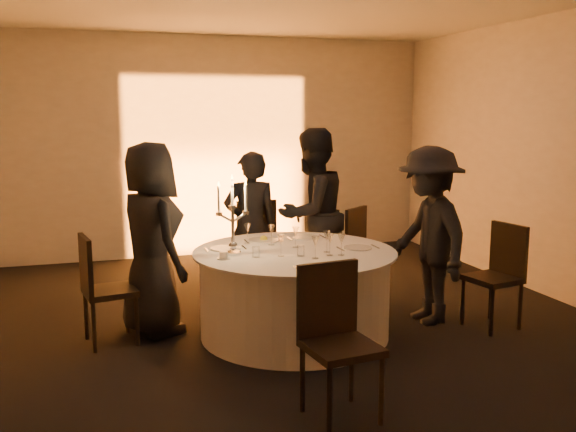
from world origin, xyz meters
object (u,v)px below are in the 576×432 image
object	(u,v)px
chair_back_right	(347,244)
guest_right	(429,235)
chair_right	(499,269)
guest_left	(151,239)
chair_back_left	(254,238)
coffee_cup	(224,256)
guest_back_left	(251,226)
candelabra	(233,227)
guest_back_right	(312,214)
chair_left	(100,283)
chair_front	(335,331)
banquet_table	(295,293)

from	to	relation	value
chair_back_right	guest_right	world-z (taller)	guest_right
chair_right	guest_left	size ratio (longest dim) A/B	0.56
chair_back_left	chair_back_right	world-z (taller)	chair_back_left
guest_right	coffee_cup	bearing A→B (deg)	-88.11
guest_back_left	candelabra	world-z (taller)	guest_back_left
guest_back_right	chair_back_left	bearing A→B (deg)	-71.24
guest_back_left	candelabra	bearing A→B (deg)	73.53
guest_back_right	candelabra	bearing A→B (deg)	17.39
chair_left	chair_back_right	distance (m)	2.78
guest_back_left	coffee_cup	distance (m)	1.43
chair_right	guest_right	bearing A→B (deg)	-130.48
chair_right	chair_front	size ratio (longest dim) A/B	0.96
chair_front	coffee_cup	xyz separation A→B (m)	(-0.45, 1.40, 0.23)
chair_front	chair_back_left	bearing A→B (deg)	78.18
chair_front	guest_right	distance (m)	2.16
chair_back_left	chair_front	world-z (taller)	chair_back_left
coffee_cup	candelabra	distance (m)	0.29
guest_left	chair_back_left	bearing A→B (deg)	-67.37
guest_right	coffee_cup	size ratio (longest dim) A/B	15.21
chair_right	guest_left	bearing A→B (deg)	-115.44
chair_left	banquet_table	bearing A→B (deg)	-109.06
chair_right	guest_left	xyz separation A→B (m)	(-3.09, 0.78, 0.32)
banquet_table	guest_right	distance (m)	1.39
chair_left	guest_back_right	xyz separation A→B (m)	(2.20, 0.82, 0.37)
chair_front	guest_back_right	world-z (taller)	guest_back_right
coffee_cup	chair_back_left	bearing A→B (deg)	67.79
chair_front	guest_back_left	distance (m)	2.72
guest_back_left	chair_front	bearing A→B (deg)	92.45
chair_right	chair_back_right	bearing A→B (deg)	-159.92
chair_back_left	guest_back_left	distance (m)	0.48
guest_left	guest_right	distance (m)	2.56
guest_back_right	guest_right	bearing A→B (deg)	98.39
chair_right	candelabra	size ratio (longest dim) A/B	1.39
chair_front	chair_right	bearing A→B (deg)	22.21
chair_back_right	guest_left	size ratio (longest dim) A/B	0.55
banquet_table	coffee_cup	xyz separation A→B (m)	(-0.67, -0.13, 0.42)
chair_back_left	chair_right	bearing A→B (deg)	132.70
guest_back_right	candelabra	size ratio (longest dim) A/B	2.63
banquet_table	guest_left	distance (m)	1.37
chair_left	guest_right	size ratio (longest dim) A/B	0.57
candelabra	chair_front	bearing A→B (deg)	-77.86
guest_left	guest_back_left	bearing A→B (deg)	-76.32
chair_left	chair_back_left	xyz separation A→B (m)	(1.69, 1.32, 0.04)
banquet_table	chair_back_right	world-z (taller)	chair_back_right
chair_back_left	guest_left	bearing A→B (deg)	41.62
chair_front	guest_right	world-z (taller)	guest_right
guest_right	guest_back_right	bearing A→B (deg)	-146.13
banquet_table	guest_back_left	xyz separation A→B (m)	(-0.10, 1.18, 0.41)
chair_left	guest_left	world-z (taller)	guest_left
banquet_table	candelabra	xyz separation A→B (m)	(-0.55, 0.03, 0.63)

